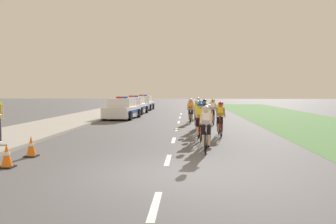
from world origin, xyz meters
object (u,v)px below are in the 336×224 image
Objects in this scene: cyclist_ninth at (213,111)px; cyclist_lead at (206,128)px; police_car_second at (134,106)px; cyclist_third at (200,121)px; cyclist_fifth at (200,116)px; cyclist_fourth at (220,118)px; police_car_third at (143,103)px; police_car_nearest at (122,109)px; traffic_cone_mid at (31,147)px; cyclist_sixth at (197,115)px; cyclist_eighth at (191,111)px; traffic_cone_far at (7,156)px; cyclist_tenth at (198,108)px; cyclist_seventh at (204,112)px; cyclist_second at (207,124)px.

cyclist_lead is at bearing -95.38° from cyclist_ninth.
police_car_second is at bearing 123.87° from cyclist_ninth.
cyclist_third is 1.00× the size of cyclist_fifth.
cyclist_fourth is 1.00× the size of cyclist_ninth.
police_car_third is at bearing 89.99° from police_car_second.
police_car_nearest is 14.31m from traffic_cone_mid.
cyclist_ninth is at bearing -31.89° from police_car_nearest.
cyclist_eighth is (-0.31, 3.72, 0.00)m from cyclist_sixth.
traffic_cone_far is at bearing -152.73° from cyclist_lead.
cyclist_tenth is 0.39× the size of police_car_third.
cyclist_seventh is 1.00× the size of cyclist_tenth.
police_car_second is 21.14m from traffic_cone_far.
cyclist_fifth is 20.37m from police_car_third.
cyclist_third is at bearing -87.63° from cyclist_eighth.
police_car_second reaches higher than cyclist_sixth.
cyclist_second is at bearing -65.48° from police_car_nearest.
cyclist_ninth is 1.00× the size of cyclist_tenth.
police_car_nearest is (-6.14, 3.82, -0.11)m from cyclist_ninth.
traffic_cone_mid is at bearing -167.09° from cyclist_lead.
police_car_nearest reaches higher than cyclist_third.
cyclist_tenth reaches higher than traffic_cone_mid.
cyclist_fifth is 14.38m from police_car_second.
cyclist_fifth is at bearing -56.83° from police_car_nearest.
police_car_second and police_car_third have the same top height.
cyclist_tenth is at bearing 71.69° from traffic_cone_far.
cyclist_seventh is at bearing -88.43° from cyclist_tenth.
cyclist_seventh and cyclist_eighth have the same top height.
police_car_nearest reaches higher than traffic_cone_mid.
cyclist_fourth is 21.66m from police_car_third.
cyclist_second is 1.00× the size of cyclist_tenth.
cyclist_fourth is 1.00× the size of cyclist_fifth.
traffic_cone_far is at bearing -108.31° from cyclist_tenth.
cyclist_fourth and cyclist_sixth have the same top height.
cyclist_third is at bearing -92.89° from cyclist_fifth.
traffic_cone_mid is at bearing -113.73° from cyclist_eighth.
traffic_cone_mid is at bearing 91.78° from traffic_cone_far.
cyclist_sixth is 1.00× the size of cyclist_ninth.
traffic_cone_mid is (-5.23, -3.82, -0.48)m from cyclist_third.
cyclist_tenth is 12.21m from police_car_third.
cyclist_lead and cyclist_seventh have the same top height.
traffic_cone_far is at bearing -111.00° from cyclist_eighth.
cyclist_lead is 1.00× the size of cyclist_eighth.
cyclist_second is 0.38× the size of police_car_nearest.
cyclist_lead is 8.34m from cyclist_seventh.
cyclist_fourth and cyclist_eighth have the same top height.
cyclist_ninth is (0.76, 7.97, 0.00)m from cyclist_second.
traffic_cone_mid is at bearing -140.19° from cyclist_fourth.
cyclist_second is 2.72m from cyclist_fourth.
cyclist_second is 2.69× the size of traffic_cone_mid.
cyclist_fifth is at bearing -85.06° from cyclist_eighth.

